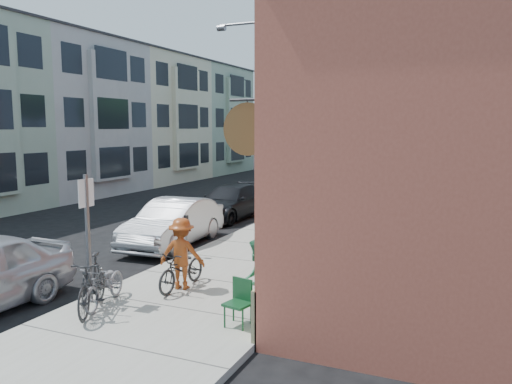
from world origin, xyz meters
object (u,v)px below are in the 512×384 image
at_px(utility_pole_near, 276,91).
at_px(parking_meter_far, 299,189).
at_px(tree_leafy_mid, 341,90).
at_px(bus, 300,158).
at_px(patio_chair_b, 238,304).
at_px(patron_green, 258,280).
at_px(parking_meter_near, 186,229).
at_px(patron_grey, 307,227).
at_px(tree_bare, 307,141).
at_px(sign_post, 88,226).
at_px(cyclist, 182,253).
at_px(parked_bike_b, 105,284).
at_px(car_1, 174,223).
at_px(tree_leafy_far, 368,106).
at_px(car_2, 230,202).
at_px(car_3, 284,188).
at_px(patio_chair_a, 296,266).
at_px(parked_bike_a, 92,284).

bearing_deg(utility_pole_near, parking_meter_far, 92.27).
relative_size(parking_meter_far, tree_leafy_mid, 0.16).
bearing_deg(bus, utility_pole_near, -76.19).
xyz_separation_m(patio_chair_b, patron_green, (0.25, 0.36, 0.39)).
bearing_deg(tree_leafy_mid, patio_chair_b, -81.22).
distance_m(parking_meter_near, patio_chair_b, 5.46).
bearing_deg(bus, parking_meter_far, -73.24).
relative_size(tree_leafy_mid, bus, 0.68).
bearing_deg(parking_meter_near, patron_grey, 27.87).
xyz_separation_m(utility_pole_near, tree_bare, (0.41, 2.93, -2.10)).
height_order(sign_post, cyclist, sign_post).
bearing_deg(parking_meter_near, sign_post, -88.62).
bearing_deg(parked_bike_b, parking_meter_near, 82.79).
height_order(sign_post, tree_leafy_mid, tree_leafy_mid).
bearing_deg(patio_chair_b, patron_green, 67.03).
height_order(tree_bare, parked_bike_b, tree_bare).
distance_m(cyclist, car_1, 5.02).
distance_m(utility_pole_near, bus, 19.64).
distance_m(tree_leafy_far, car_2, 17.66).
relative_size(parking_meter_far, utility_pole_near, 0.12).
relative_size(patron_green, car_3, 0.33).
bearing_deg(utility_pole_near, patio_chair_a, -65.27).
bearing_deg(parking_meter_near, tree_leafy_far, 88.67).
xyz_separation_m(sign_post, tree_leafy_mid, (0.45, 20.02, 4.22)).
bearing_deg(bus, patron_green, -74.71).
distance_m(car_3, bus, 12.93).
height_order(tree_leafy_far, car_3, tree_leafy_far).
xyz_separation_m(parking_meter_near, utility_pole_near, (0.14, 6.78, 4.43)).
bearing_deg(patron_green, patio_chair_b, -51.48).
bearing_deg(parking_meter_near, parked_bike_b, -82.85).
bearing_deg(bus, patron_grey, -72.65).
relative_size(cyclist, bus, 0.15).
height_order(cyclist, parked_bike_a, cyclist).
distance_m(tree_bare, car_3, 4.67).
height_order(car_1, car_2, car_1).
xyz_separation_m(tree_leafy_far, parked_bike_a, (-0.01, -28.29, -4.72)).
relative_size(tree_leafy_far, bus, 0.68).
xyz_separation_m(parking_meter_far, parked_bike_a, (0.54, -14.90, -0.25)).
relative_size(tree_leafy_far, patio_chair_b, 8.53).
bearing_deg(car_2, bus, 102.74).
bearing_deg(patron_green, car_1, -150.87).
xyz_separation_m(parked_bike_a, bus, (-5.57, 29.91, 0.81)).
distance_m(car_2, car_3, 5.98).
bearing_deg(car_3, tree_leafy_mid, 55.03).
relative_size(patio_chair_b, car_3, 0.18).
bearing_deg(car_3, parking_meter_far, -54.12).
bearing_deg(car_1, tree_leafy_mid, 77.86).
bearing_deg(parking_meter_far, car_3, 123.88).
bearing_deg(parking_meter_far, car_2, -120.12).
bearing_deg(tree_leafy_far, patio_chair_a, -82.60).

